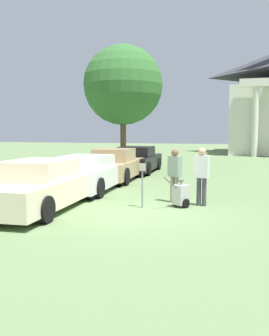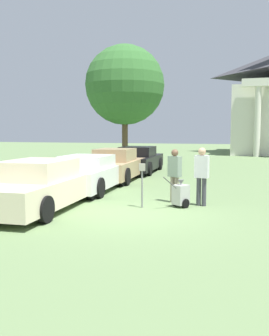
{
  "view_description": "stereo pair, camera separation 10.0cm",
  "coord_description": "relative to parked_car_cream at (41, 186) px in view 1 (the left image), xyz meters",
  "views": [
    {
      "loc": [
        2.89,
        -9.88,
        2.31
      ],
      "look_at": [
        -0.54,
        1.91,
        1.1
      ],
      "focal_mm": 40.0,
      "sensor_mm": 36.0,
      "label": 1
    },
    {
      "loc": [
        2.98,
        -9.85,
        2.31
      ],
      "look_at": [
        -0.54,
        1.91,
        1.1
      ],
      "focal_mm": 40.0,
      "sensor_mm": 36.0,
      "label": 2
    }
  ],
  "objects": [
    {
      "name": "shade_tree",
      "position": [
        -2.95,
        17.02,
        5.02
      ],
      "size": [
        5.87,
        5.87,
        8.66
      ],
      "color": "brown",
      "rests_on": "ground_plane"
    },
    {
      "name": "parked_car_tan",
      "position": [
        -0.0,
        6.68,
        0.02
      ],
      "size": [
        2.14,
        4.69,
        1.5
      ],
      "rotation": [
        0.0,
        0.0,
        0.05
      ],
      "color": "tan",
      "rests_on": "ground_plane"
    },
    {
      "name": "parked_car_white",
      "position": [
        -0.0,
        3.51,
        -0.02
      ],
      "size": [
        2.23,
        4.77,
        1.39
      ],
      "rotation": [
        0.0,
        0.0,
        0.05
      ],
      "color": "silver",
      "rests_on": "ground_plane"
    },
    {
      "name": "parked_car_cream",
      "position": [
        0.0,
        0.0,
        0.0
      ],
      "size": [
        2.28,
        5.39,
        1.47
      ],
      "rotation": [
        0.0,
        0.0,
        0.05
      ],
      "color": "beige",
      "rests_on": "ground_plane"
    },
    {
      "name": "parking_meter",
      "position": [
        2.84,
        1.0,
        0.25
      ],
      "size": [
        0.18,
        0.09,
        1.34
      ],
      "color": "slate",
      "rests_on": "ground_plane"
    },
    {
      "name": "equipment_cart",
      "position": [
        3.95,
        1.41,
        -0.3
      ],
      "size": [
        0.7,
        0.94,
        1.0
      ],
      "rotation": [
        0.0,
        0.0,
        -0.56
      ],
      "color": "#B2B2AD",
      "rests_on": "ground_plane"
    },
    {
      "name": "ground_plane",
      "position": [
        2.84,
        0.08,
        -0.68
      ],
      "size": [
        120.0,
        120.0,
        0.0
      ],
      "primitive_type": "plane",
      "color": "#607A4C"
    },
    {
      "name": "person_supervisor",
      "position": [
        4.52,
        1.81,
        0.35
      ],
      "size": [
        0.45,
        0.29,
        1.81
      ],
      "rotation": [
        0.0,
        0.0,
        2.96
      ],
      "color": "#3F3F47",
      "rests_on": "ground_plane"
    },
    {
      "name": "person_worker",
      "position": [
        3.62,
        2.11,
        0.31
      ],
      "size": [
        0.47,
        0.39,
        1.74
      ],
      "rotation": [
        0.0,
        0.0,
        2.64
      ],
      "color": "gray",
      "rests_on": "ground_plane"
    },
    {
      "name": "parked_car_black",
      "position": [
        -0.0,
        10.49,
        0.0
      ],
      "size": [
        2.28,
        5.28,
        1.46
      ],
      "rotation": [
        0.0,
        0.0,
        0.05
      ],
      "color": "black",
      "rests_on": "ground_plane"
    }
  ]
}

